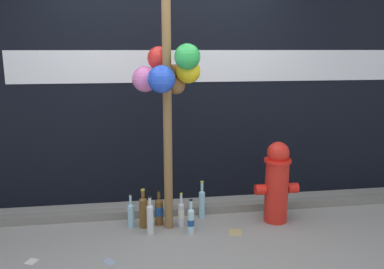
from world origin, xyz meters
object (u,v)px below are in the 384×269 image
bottle_1 (181,213)px  bottle_3 (143,211)px  bottle_4 (159,211)px  bottle_5 (131,214)px  memorial_post (168,59)px  fire_hydrant (277,182)px  bottle_0 (191,220)px  bottle_2 (202,203)px  bottle_6 (150,218)px

bottle_1 → bottle_3: bottle_3 is taller
bottle_4 → bottle_5: bearing=-177.5°
memorial_post → fire_hydrant: size_ratio=3.32×
bottle_4 → bottle_5: bottle_4 is taller
fire_hydrant → bottle_0: 0.93m
memorial_post → bottle_0: size_ratio=8.17×
bottle_5 → memorial_post: bearing=-9.3°
bottle_1 → bottle_3: (-0.36, 0.04, 0.03)m
bottle_1 → bottle_5: bottle_1 is taller
bottle_2 → bottle_3: size_ratio=1.00×
fire_hydrant → bottle_2: fire_hydrant is taller
fire_hydrant → bottle_4: fire_hydrant is taller
memorial_post → bottle_5: 1.51m
bottle_4 → bottle_6: (-0.10, -0.19, 0.01)m
bottle_4 → bottle_6: size_ratio=0.95×
memorial_post → bottle_3: 1.45m
bottle_1 → bottle_6: (-0.30, -0.12, 0.02)m
bottle_3 → bottle_4: bottle_3 is taller
memorial_post → bottle_4: size_ratio=7.62×
bottle_0 → bottle_3: size_ratio=0.85×
bottle_2 → bottle_4: bearing=-166.6°
bottle_4 → bottle_5: 0.27m
bottle_2 → bottle_6: 0.61m
bottle_1 → bottle_4: bottle_4 is taller
bottle_5 → bottle_0: bearing=-20.3°
bottle_1 → bottle_4: 0.22m
bottle_3 → bottle_2: bearing=13.6°
bottle_2 → bottle_4: size_ratio=1.10×
bottle_1 → bottle_6: 0.33m
fire_hydrant → bottle_6: fire_hydrant is taller
bottle_0 → bottle_4: bearing=142.4°
fire_hydrant → bottle_6: 1.28m
bottle_1 → fire_hydrant: bearing=-0.3°
bottle_2 → bottle_3: bearing=-166.4°
bottle_2 → bottle_5: bottle_2 is taller
bottle_1 → bottle_2: bottle_2 is taller
fire_hydrant → bottle_3: (-1.31, 0.04, -0.24)m
fire_hydrant → bottle_5: bearing=177.3°
bottle_0 → bottle_6: 0.38m
bottle_2 → bottle_6: size_ratio=1.04×
bottle_1 → bottle_5: bearing=172.6°
bottle_2 → bottle_1: bearing=-142.5°
memorial_post → fire_hydrant: bearing=-0.4°
bottle_2 → bottle_6: bearing=-151.2°
bottle_0 → bottle_5: bottle_5 is taller
fire_hydrant → bottle_4: size_ratio=2.30×
bottle_3 → bottle_5: 0.13m
bottle_0 → bottle_2: size_ratio=0.85×
bottle_0 → bottle_4: 0.36m
bottle_1 → bottle_2: 0.30m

